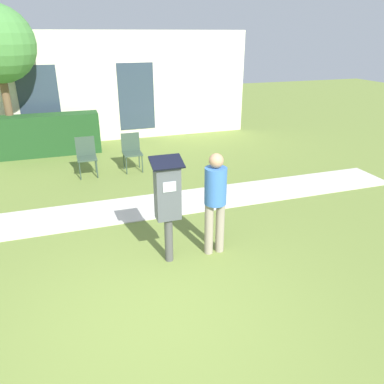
# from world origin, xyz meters

# --- Properties ---
(ground_plane) EXTENTS (40.00, 40.00, 0.00)m
(ground_plane) POSITION_xyz_m (0.00, 0.00, 0.00)
(ground_plane) COLOR olive
(sidewalk) EXTENTS (12.00, 1.10, 0.02)m
(sidewalk) POSITION_xyz_m (0.00, 3.06, 0.01)
(sidewalk) COLOR beige
(sidewalk) RESTS_ON ground
(building_facade) EXTENTS (10.00, 0.26, 3.20)m
(building_facade) POSITION_xyz_m (0.00, 8.37, 1.60)
(building_facade) COLOR beige
(building_facade) RESTS_ON ground
(parking_meter) EXTENTS (0.44, 0.31, 1.59)m
(parking_meter) POSITION_xyz_m (0.49, 1.15, 1.02)
(parking_meter) COLOR #4C4C4C
(parking_meter) RESTS_ON ground
(person_standing) EXTENTS (0.32, 0.32, 1.58)m
(person_standing) POSITION_xyz_m (1.21, 1.16, 0.93)
(person_standing) COLOR gray
(person_standing) RESTS_ON ground
(outdoor_chair_left) EXTENTS (0.44, 0.44, 0.90)m
(outdoor_chair_left) POSITION_xyz_m (-0.38, 5.27, 0.53)
(outdoor_chair_left) COLOR #334738
(outdoor_chair_left) RESTS_ON ground
(outdoor_chair_middle) EXTENTS (0.44, 0.44, 0.90)m
(outdoor_chair_middle) POSITION_xyz_m (0.68, 5.30, 0.53)
(outdoor_chair_middle) COLOR #334738
(outdoor_chair_middle) RESTS_ON ground
(hedge_row) EXTENTS (2.73, 0.60, 1.10)m
(hedge_row) POSITION_xyz_m (-1.25, 7.28, 0.55)
(hedge_row) COLOR #1E471E
(hedge_row) RESTS_ON ground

